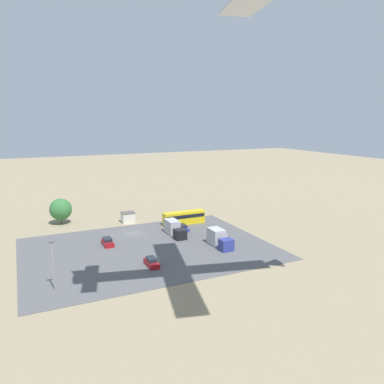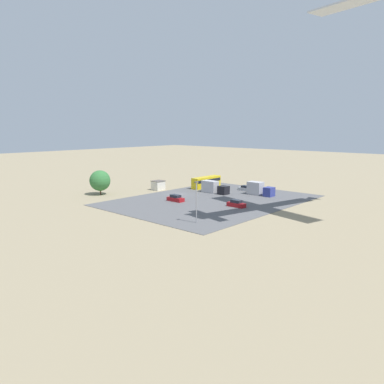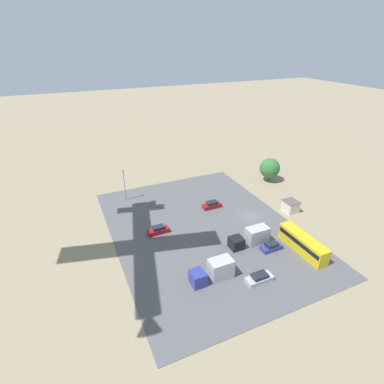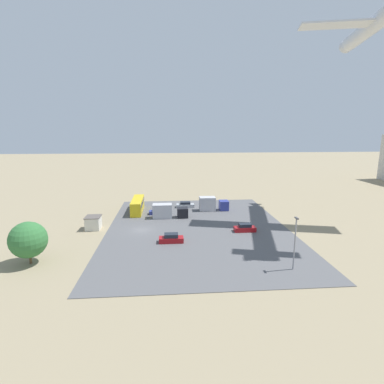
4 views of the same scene
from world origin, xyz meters
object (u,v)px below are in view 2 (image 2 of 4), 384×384
Objects in this scene: bus at (206,182)px; parked_car_2 at (246,188)px; parked_car_3 at (236,204)px; parked_truck_1 at (259,189)px; parked_car_1 at (214,188)px; parked_car_0 at (176,198)px; parked_truck_0 at (214,188)px; shed_building at (158,185)px.

parked_car_2 is (-3.37, 12.04, -1.13)m from bus.
parked_truck_1 is (-16.32, -4.25, 0.90)m from parked_car_3.
parked_car_1 is at bearing 51.89° from parked_car_3.
parked_car_0 is at bearing 9.15° from parked_car_1.
parked_truck_0 is at bearing 54.79° from parked_car_3.
parked_car_2 is (-24.59, 4.00, -0.07)m from parked_car_0.
parked_car_0 is 15.50m from parked_car_3.
bus is at bearing -90.71° from parked_truck_1.
parked_car_2 is at bearing 15.63° from bus.
parked_truck_1 is (3.60, 6.53, 0.97)m from parked_car_2.
parked_car_0 is at bearing 60.84° from shed_building.
parked_car_0 is (8.83, 15.83, -0.60)m from shed_building.
parked_car_1 is at bearing 9.15° from parked_car_0.
parked_truck_1 reaches higher than parked_car_3.
parked_car_1 is (-9.79, 12.83, -0.67)m from shed_building.
parked_truck_0 is at bearing -26.29° from parked_car_2.
shed_building is 14.64m from bus.
bus is 18.57m from parked_truck_1.
bus is at bearing -117.29° from parked_car_1.
bus is (-12.39, 7.79, 0.46)m from shed_building.
parked_car_3 reaches higher than parked_car_2.
bus is 28.21m from parked_car_3.
shed_building is 16.70m from parked_truck_0.
parked_car_1 is at bearing -49.52° from parked_car_2.
parked_truck_0 is 1.11× the size of parked_truck_1.
parked_car_2 is (-5.97, 7.00, -0.00)m from parked_car_1.
parked_car_1 is 13.77m from parked_truck_1.
bus is 5.79m from parked_car_1.
parked_car_0 is at bearing -69.24° from bus.
parked_car_2 is at bearing 128.47° from shed_building.
parked_car_0 is at bearing 107.55° from parked_car_3.
parked_car_3 is at bearing 51.89° from parked_car_1.
parked_car_1 is 9.20m from parked_car_2.
parked_car_3 is (19.92, 10.78, 0.07)m from parked_car_2.
parked_truck_0 is (-10.79, -15.29, 0.81)m from parked_car_3.
parked_car_3 is 18.73m from parked_truck_0.
parked_car_3 is 0.53× the size of parked_truck_0.
parked_truck_0 is at bearing 113.41° from shed_building.
shed_building is at bearing -122.15° from bus.
bus is at bearing 147.85° from shed_building.
parked_car_0 is 0.95× the size of parked_car_2.
parked_truck_1 is at bearing -26.64° from parked_car_0.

